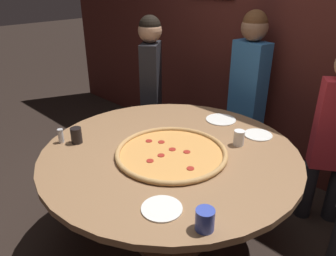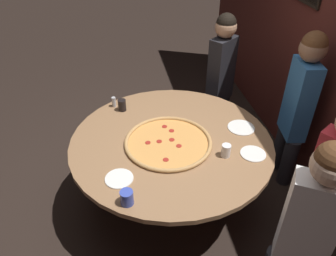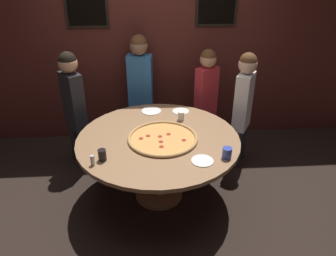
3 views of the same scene
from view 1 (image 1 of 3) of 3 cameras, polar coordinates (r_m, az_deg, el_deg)
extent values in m
plane|color=black|center=(2.55, 0.31, -18.55)|extent=(24.00, 24.00, 0.00)
cube|color=#4C1E19|center=(3.06, 20.11, 15.06)|extent=(6.40, 0.06, 2.60)
cylinder|color=#936B47|center=(2.12, 0.36, -4.35)|extent=(1.65, 1.65, 0.04)
cylinder|color=#936B47|center=(2.32, 0.33, -12.31)|extent=(0.16, 0.16, 0.70)
cylinder|color=#936B47|center=(2.54, 0.32, -18.22)|extent=(0.52, 0.52, 0.04)
cylinder|color=#E0994C|center=(2.06, 0.58, -4.48)|extent=(0.67, 0.67, 0.01)
torus|color=tan|center=(2.05, 0.58, -4.24)|extent=(0.71, 0.71, 0.03)
cylinder|color=#A8281E|center=(2.06, 3.30, -4.17)|extent=(0.04, 0.04, 0.00)
cylinder|color=#A8281E|center=(2.02, -1.22, -4.78)|extent=(0.04, 0.04, 0.00)
cylinder|color=#A8281E|center=(1.97, -3.15, -5.73)|extent=(0.04, 0.04, 0.00)
cylinder|color=#A8281E|center=(2.09, 0.84, -3.69)|extent=(0.04, 0.04, 0.00)
cylinder|color=#A8281E|center=(1.90, 3.93, -7.04)|extent=(0.04, 0.04, 0.00)
cylinder|color=#A8281E|center=(2.19, -3.34, -2.26)|extent=(0.04, 0.04, 0.00)
cylinder|color=#A8281E|center=(2.18, -1.16, -2.45)|extent=(0.04, 0.04, 0.00)
cylinder|color=white|center=(2.20, 12.25, -1.69)|extent=(0.07, 0.07, 0.10)
cylinder|color=#384CB7|center=(1.50, 6.44, -15.57)|extent=(0.09, 0.09, 0.10)
cylinder|color=black|center=(2.26, -15.67, -1.25)|extent=(0.07, 0.07, 0.11)
cylinder|color=white|center=(2.38, 15.40, -1.15)|extent=(0.20, 0.20, 0.01)
cylinder|color=white|center=(1.62, -1.09, -13.83)|extent=(0.20, 0.20, 0.01)
cylinder|color=white|center=(2.57, 9.18, 1.46)|extent=(0.23, 0.23, 0.01)
cylinder|color=silver|center=(2.30, -18.15, -1.44)|extent=(0.04, 0.04, 0.08)
cylinder|color=#B7B7BC|center=(2.28, -18.31, -0.35)|extent=(0.04, 0.04, 0.01)
cylinder|color=#232328|center=(2.88, 27.12, -10.04)|extent=(0.17, 0.17, 0.47)
cylinder|color=#232328|center=(2.82, 22.95, -9.87)|extent=(0.17, 0.17, 0.47)
cylinder|color=#232328|center=(3.21, 14.28, -3.60)|extent=(0.16, 0.16, 0.52)
cylinder|color=#232328|center=(3.34, 11.24, -2.08)|extent=(0.16, 0.16, 0.52)
cube|color=#3370B2|center=(3.03, 13.85, 7.65)|extent=(0.33, 0.21, 0.73)
sphere|color=#8C664C|center=(2.93, 14.85, 16.56)|extent=(0.23, 0.23, 0.23)
sphere|color=brown|center=(2.92, 14.94, 17.32)|extent=(0.21, 0.21, 0.21)
cylinder|color=#232328|center=(3.29, -3.10, -2.20)|extent=(0.19, 0.19, 0.50)
cylinder|color=#232328|center=(3.49, -2.41, -0.51)|extent=(0.19, 0.19, 0.50)
cube|color=#232328|center=(3.17, -2.96, 8.38)|extent=(0.31, 0.33, 0.70)
sphere|color=tan|center=(3.07, -3.16, 16.57)|extent=(0.22, 0.22, 0.22)
sphere|color=black|center=(3.06, -3.18, 17.27)|extent=(0.20, 0.20, 0.20)
camera|label=2|loc=(1.36, 97.98, 26.23)|focal=35.00mm
camera|label=3|loc=(2.17, -100.57, 14.26)|focal=35.00mm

